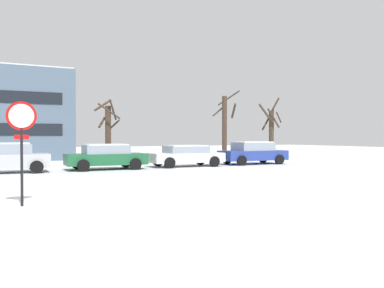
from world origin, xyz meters
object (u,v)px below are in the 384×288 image
at_px(parked_car_silver, 8,158).
at_px(parked_car_blue, 253,153).
at_px(parked_car_green, 106,156).
at_px(parked_car_white, 186,155).
at_px(stop_sign, 22,133).

distance_m(parked_car_silver, parked_car_blue, 14.84).
xyz_separation_m(parked_car_silver, parked_car_green, (4.95, -0.04, -0.04)).
bearing_deg(parked_car_silver, parked_car_blue, -0.34).
bearing_deg(parked_car_silver, parked_car_white, -0.30).
distance_m(parked_car_white, parked_car_blue, 4.95).
distance_m(parked_car_silver, parked_car_white, 9.89).
xyz_separation_m(parked_car_white, parked_car_blue, (4.95, -0.04, 0.08)).
distance_m(parked_car_green, parked_car_white, 4.95).
relative_size(parked_car_green, parked_car_blue, 0.97).
xyz_separation_m(parked_car_silver, parked_car_white, (9.89, -0.05, -0.09)).
relative_size(parked_car_silver, parked_car_white, 0.86).
bearing_deg(parked_car_blue, parked_car_silver, 179.66).
xyz_separation_m(stop_sign, parked_car_silver, (0.15, 10.84, -1.16)).
distance_m(stop_sign, parked_car_blue, 18.48).
bearing_deg(stop_sign, parked_car_silver, 89.22).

